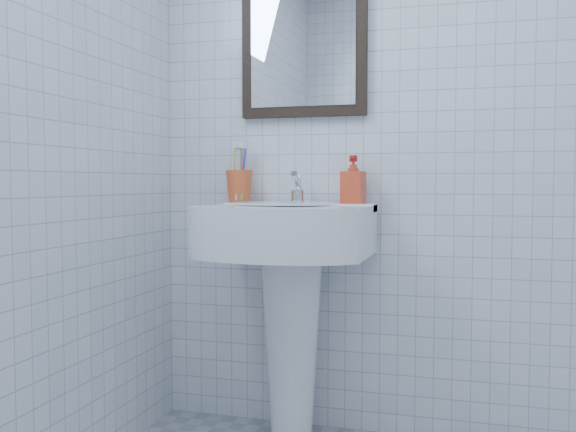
% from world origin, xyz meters
% --- Properties ---
extents(wall_back, '(2.20, 0.02, 2.50)m').
position_xyz_m(wall_back, '(0.00, 1.20, 1.25)').
color(wall_back, white).
rests_on(wall_back, ground).
extents(washbasin, '(0.59, 0.43, 0.91)m').
position_xyz_m(washbasin, '(-0.51, 0.99, 0.61)').
color(washbasin, white).
rests_on(washbasin, ground).
extents(faucet, '(0.05, 0.11, 0.12)m').
position_xyz_m(faucet, '(-0.51, 1.10, 0.95)').
color(faucet, silver).
rests_on(faucet, washbasin).
extents(toothbrush_cup, '(0.12, 0.12, 0.13)m').
position_xyz_m(toothbrush_cup, '(-0.76, 1.12, 0.97)').
color(toothbrush_cup, '#D65424').
rests_on(toothbrush_cup, washbasin).
extents(soap_dispenser, '(0.09, 0.09, 0.18)m').
position_xyz_m(soap_dispenser, '(-0.30, 1.12, 0.99)').
color(soap_dispenser, red).
rests_on(soap_dispenser, washbasin).
extents(wall_mirror, '(0.50, 0.04, 0.62)m').
position_xyz_m(wall_mirror, '(-0.51, 1.18, 1.55)').
color(wall_mirror, black).
rests_on(wall_mirror, wall_back).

